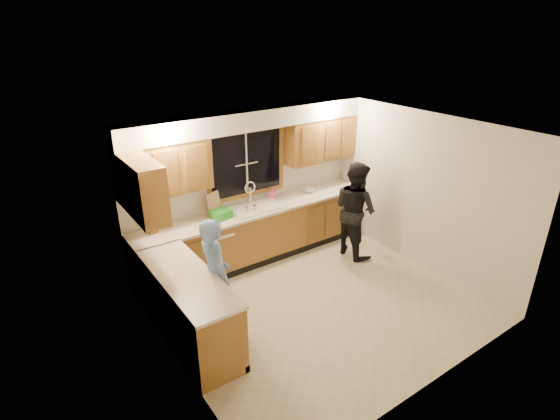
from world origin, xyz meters
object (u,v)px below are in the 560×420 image
at_px(stove, 209,333).
at_px(dish_crate, 221,214).
at_px(man, 216,277).
at_px(bowl, 309,190).
at_px(woman, 355,209).
at_px(knife_block, 153,226).
at_px(sink, 257,211).
at_px(dishwasher, 212,250).
at_px(soap_bottle, 272,193).

bearing_deg(stove, dish_crate, 57.73).
bearing_deg(man, bowl, -59.14).
distance_m(woman, knife_block, 3.27).
relative_size(sink, dishwasher, 1.05).
xyz_separation_m(stove, dish_crate, (1.15, 1.81, 0.53)).
bearing_deg(sink, bowl, 3.54).
bearing_deg(stove, sink, 45.39).
xyz_separation_m(woman, knife_block, (-3.14, 0.90, 0.20)).
distance_m(stove, soap_bottle, 3.07).
xyz_separation_m(sink, soap_bottle, (0.44, 0.19, 0.16)).
height_order(stove, man, man).
bearing_deg(man, dishwasher, -21.11).
bearing_deg(dishwasher, sink, 0.99).
bearing_deg(sink, man, -137.57).
height_order(dishwasher, knife_block, knife_block).
distance_m(dishwasher, soap_bottle, 1.44).
bearing_deg(soap_bottle, sink, -156.71).
distance_m(stove, dish_crate, 2.21).
bearing_deg(stove, dishwasher, 62.31).
bearing_deg(dishwasher, woman, -19.14).
height_order(man, woman, woman).
bearing_deg(dish_crate, soap_bottle, 10.33).
bearing_deg(soap_bottle, man, -141.36).
xyz_separation_m(sink, knife_block, (-1.70, 0.09, 0.17)).
height_order(sink, dishwasher, sink).
bearing_deg(woman, bowl, 19.07).
height_order(stove, knife_block, knife_block).
bearing_deg(dishwasher, stove, -117.69).
height_order(sink, woman, woman).
bearing_deg(man, sink, -44.71).
relative_size(woman, bowl, 7.21).
distance_m(man, dish_crate, 1.51).
bearing_deg(woman, soap_bottle, 46.30).
xyz_separation_m(stove, soap_bottle, (2.24, 2.01, 0.58)).
bearing_deg(bowl, dishwasher, -177.54).
bearing_deg(dishwasher, bowl, 2.46).
xyz_separation_m(stove, knife_block, (0.10, 1.91, 0.58)).
height_order(soap_bottle, bowl, soap_bottle).
relative_size(stove, man, 0.56).
xyz_separation_m(woman, dish_crate, (-2.09, 0.80, 0.16)).
distance_m(stove, woman, 3.41).
bearing_deg(woman, man, 101.04).
bearing_deg(knife_block, bowl, -9.05).
distance_m(dish_crate, soap_bottle, 1.11).
height_order(man, knife_block, man).
distance_m(man, bowl, 2.92).
bearing_deg(sink, dish_crate, -179.14).
relative_size(dishwasher, man, 0.51).
height_order(dishwasher, soap_bottle, soap_bottle).
xyz_separation_m(man, knife_block, (-0.28, 1.39, 0.23)).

